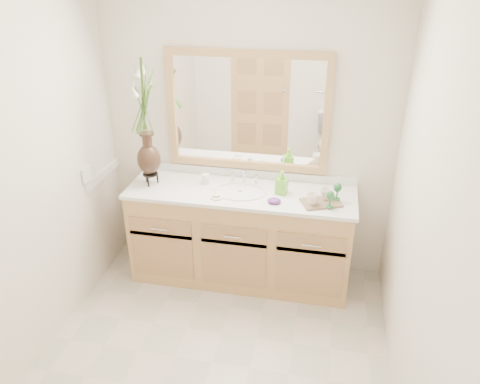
% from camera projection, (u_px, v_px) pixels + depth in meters
% --- Properties ---
extents(floor, '(2.60, 2.60, 0.00)m').
position_uv_depth(floor, '(212.00, 362.00, 3.23)').
color(floor, '#B8B49D').
rests_on(floor, ground).
extents(wall_back, '(2.40, 0.02, 2.40)m').
position_uv_depth(wall_back, '(247.00, 135.00, 3.83)').
color(wall_back, silver).
rests_on(wall_back, floor).
extents(wall_left, '(0.02, 2.60, 2.40)m').
position_uv_depth(wall_left, '(20.00, 192.00, 2.91)').
color(wall_left, silver).
rests_on(wall_left, floor).
extents(wall_right, '(0.02, 2.60, 2.40)m').
position_uv_depth(wall_right, '(424.00, 232.00, 2.48)').
color(wall_right, silver).
rests_on(wall_right, floor).
extents(vanity, '(1.80, 0.55, 0.80)m').
position_uv_depth(vanity, '(241.00, 236.00, 3.94)').
color(vanity, tan).
rests_on(vanity, floor).
extents(counter, '(1.84, 0.57, 0.03)m').
position_uv_depth(counter, '(241.00, 192.00, 3.76)').
color(counter, white).
rests_on(counter, vanity).
extents(sink, '(0.38, 0.34, 0.23)m').
position_uv_depth(sink, '(240.00, 198.00, 3.76)').
color(sink, white).
rests_on(sink, counter).
extents(mirror, '(1.32, 0.04, 0.97)m').
position_uv_depth(mirror, '(247.00, 112.00, 3.72)').
color(mirror, white).
rests_on(mirror, wall_back).
extents(switch_plate, '(0.02, 0.12, 0.12)m').
position_uv_depth(switch_plate, '(87.00, 174.00, 3.67)').
color(switch_plate, white).
rests_on(switch_plate, wall_left).
extents(flower_vase, '(0.22, 0.22, 0.91)m').
position_uv_depth(flower_vase, '(144.00, 111.00, 3.59)').
color(flower_vase, black).
rests_on(flower_vase, counter).
extents(tumbler, '(0.06, 0.06, 0.08)m').
position_uv_depth(tumbler, '(205.00, 179.00, 3.86)').
color(tumbler, silver).
rests_on(tumbler, counter).
extents(soap_dish, '(0.10, 0.10, 0.03)m').
position_uv_depth(soap_dish, '(217.00, 197.00, 3.63)').
color(soap_dish, silver).
rests_on(soap_dish, counter).
extents(soap_bottle, '(0.09, 0.09, 0.17)m').
position_uv_depth(soap_bottle, '(282.00, 183.00, 3.68)').
color(soap_bottle, '#6BCF30').
rests_on(soap_bottle, counter).
extents(purple_dish, '(0.13, 0.12, 0.04)m').
position_uv_depth(purple_dish, '(274.00, 201.00, 3.56)').
color(purple_dish, '#5C2673').
rests_on(purple_dish, counter).
extents(tray, '(0.34, 0.29, 0.01)m').
position_uv_depth(tray, '(321.00, 203.00, 3.55)').
color(tray, brown).
rests_on(tray, counter).
extents(mug_left, '(0.10, 0.09, 0.09)m').
position_uv_depth(mug_left, '(312.00, 199.00, 3.50)').
color(mug_left, silver).
rests_on(mug_left, tray).
extents(mug_right, '(0.12, 0.12, 0.09)m').
position_uv_depth(mug_right, '(326.00, 194.00, 3.58)').
color(mug_right, silver).
rests_on(mug_right, tray).
extents(goblet_front, '(0.06, 0.06, 0.13)m').
position_uv_depth(goblet_front, '(330.00, 196.00, 3.44)').
color(goblet_front, '#236B32').
rests_on(goblet_front, tray).
extents(goblet_back, '(0.06, 0.06, 0.14)m').
position_uv_depth(goblet_back, '(338.00, 188.00, 3.55)').
color(goblet_back, '#236B32').
rests_on(goblet_back, tray).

